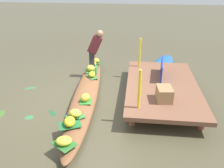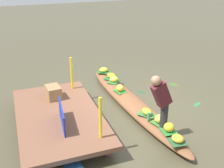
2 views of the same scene
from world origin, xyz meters
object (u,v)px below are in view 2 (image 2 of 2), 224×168
at_px(banana_bunch_4, 111,76).
at_px(vendor_person, 161,99).
at_px(banana_bunch_1, 104,70).
at_px(banana_bunch_2, 160,119).
at_px(banana_bunch_7, 114,79).
at_px(market_banner, 62,116).
at_px(vendor_boat, 132,104).
at_px(water_bottle, 149,116).
at_px(produce_crate, 53,92).
at_px(banana_bunch_0, 178,139).
at_px(banana_bunch_6, 120,88).
at_px(banana_bunch_5, 169,127).
at_px(banana_bunch_3, 147,112).

height_order(banana_bunch_4, vendor_person, vendor_person).
distance_m(banana_bunch_1, banana_bunch_2, 3.31).
xyz_separation_m(banana_bunch_7, market_banner, (-2.00, 1.89, 0.26)).
bearing_deg(banana_bunch_1, vendor_boat, -178.18).
xyz_separation_m(water_bottle, produce_crate, (1.58, 1.82, 0.18)).
relative_size(market_banner, produce_crate, 2.18).
bearing_deg(banana_bunch_1, market_banner, 146.76).
xyz_separation_m(banana_bunch_1, banana_bunch_7, (-0.86, -0.02, 0.01)).
bearing_deg(banana_bunch_0, produce_crate, 38.31).
bearing_deg(vendor_boat, banana_bunch_4, -3.48).
relative_size(vendor_boat, banana_bunch_6, 20.11).
height_order(banana_bunch_1, market_banner, market_banner).
xyz_separation_m(banana_bunch_0, banana_bunch_4, (3.48, 0.09, 0.00)).
bearing_deg(produce_crate, banana_bunch_1, -49.90).
bearing_deg(vendor_boat, banana_bunch_6, 7.94).
xyz_separation_m(banana_bunch_2, banana_bunch_6, (1.79, 0.22, -0.00)).
relative_size(banana_bunch_1, banana_bunch_2, 1.11).
height_order(banana_bunch_2, banana_bunch_4, banana_bunch_2).
bearing_deg(vendor_person, banana_bunch_1, 0.95).
distance_m(vendor_boat, banana_bunch_5, 1.62).
xyz_separation_m(banana_bunch_5, vendor_person, (0.19, 0.12, 0.59)).
bearing_deg(banana_bunch_7, vendor_boat, -177.88).
height_order(vendor_boat, water_bottle, water_bottle).
relative_size(banana_bunch_6, produce_crate, 0.55).
relative_size(banana_bunch_0, banana_bunch_1, 0.89).
distance_m(banana_bunch_2, banana_bunch_3, 0.42).
xyz_separation_m(banana_bunch_1, banana_bunch_4, (-0.56, -0.06, 0.01)).
bearing_deg(banana_bunch_7, banana_bunch_0, -177.79).
distance_m(banana_bunch_7, vendor_person, 2.68).
distance_m(banana_bunch_4, vendor_person, 2.97).
distance_m(banana_bunch_5, produce_crate, 2.92).
bearing_deg(banana_bunch_6, banana_bunch_7, -6.01).
relative_size(banana_bunch_4, water_bottle, 1.54).
bearing_deg(banana_bunch_6, banana_bunch_2, -172.96).
distance_m(banana_bunch_4, market_banner, 3.00).
bearing_deg(produce_crate, banana_bunch_3, -125.60).
bearing_deg(banana_bunch_0, banana_bunch_7, 2.21).
bearing_deg(banana_bunch_2, banana_bunch_0, 177.77).
relative_size(banana_bunch_1, produce_crate, 0.63).
xyz_separation_m(market_banner, produce_crate, (1.31, -0.04, -0.06)).
bearing_deg(vendor_person, water_bottle, 11.80).
xyz_separation_m(banana_bunch_2, banana_bunch_5, (-0.36, -0.00, 0.00)).
xyz_separation_m(banana_bunch_0, water_bottle, (0.92, 0.16, 0.02)).
height_order(banana_bunch_0, banana_bunch_3, banana_bunch_3).
distance_m(vendor_boat, banana_bunch_1, 2.07).
bearing_deg(banana_bunch_0, banana_bunch_5, -4.83).
bearing_deg(banana_bunch_5, water_bottle, 19.52).
distance_m(banana_bunch_3, vendor_person, 0.84).
bearing_deg(banana_bunch_2, vendor_boat, 4.93).
distance_m(banana_bunch_5, market_banner, 2.21).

